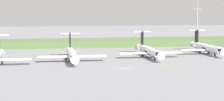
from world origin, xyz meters
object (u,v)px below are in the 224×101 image
at_px(regional_jet_fourth, 149,50).
at_px(safety_cone_front_marker, 163,64).
at_px(regional_jet_fifth, 206,47).
at_px(regional_jet_third, 72,54).
at_px(safety_cone_mid_marker, 172,64).
at_px(safety_cone_rear_marker, 185,64).
at_px(antenna_mast, 197,22).

xyz_separation_m(regional_jet_fourth, safety_cone_front_marker, (-0.40, -19.01, -2.26)).
xyz_separation_m(regional_jet_fourth, regional_jet_fifth, (25.35, 7.16, 0.00)).
height_order(regional_jet_third, regional_jet_fourth, same).
xyz_separation_m(regional_jet_fourth, safety_cone_mid_marker, (2.52, -19.38, -2.26)).
relative_size(safety_cone_front_marker, safety_cone_rear_marker, 1.00).
xyz_separation_m(regional_jet_fifth, safety_cone_mid_marker, (-22.83, -26.54, -2.26)).
height_order(regional_jet_fourth, regional_jet_fifth, same).
xyz_separation_m(antenna_mast, safety_cone_mid_marker, (-35.91, -69.02, -10.85)).
height_order(regional_jet_fourth, safety_cone_front_marker, regional_jet_fourth).
bearing_deg(safety_cone_front_marker, safety_cone_mid_marker, -7.31).
bearing_deg(safety_cone_mid_marker, regional_jet_third, 155.73).
xyz_separation_m(safety_cone_mid_marker, safety_cone_rear_marker, (4.09, -0.57, 0.00)).
height_order(regional_jet_fifth, safety_cone_mid_marker, regional_jet_fifth).
bearing_deg(regional_jet_fifth, safety_cone_front_marker, -134.55).
relative_size(regional_jet_fourth, safety_cone_front_marker, 56.36).
distance_m(regional_jet_fourth, regional_jet_fifth, 26.35).
relative_size(regional_jet_fourth, safety_cone_rear_marker, 56.36).
bearing_deg(regional_jet_fifth, regional_jet_third, -166.86).
bearing_deg(safety_cone_mid_marker, safety_cone_rear_marker, -7.91).
bearing_deg(antenna_mast, safety_cone_mid_marker, -117.48).
bearing_deg(safety_cone_mid_marker, antenna_mast, 62.52).
bearing_deg(antenna_mast, safety_cone_front_marker, -119.50).
height_order(regional_jet_fifth, safety_cone_front_marker, regional_jet_fifth).
xyz_separation_m(regional_jet_fourth, safety_cone_rear_marker, (6.62, -19.95, -2.26)).
distance_m(antenna_mast, safety_cone_rear_marker, 77.28).
height_order(antenna_mast, safety_cone_mid_marker, antenna_mast).
bearing_deg(safety_cone_rear_marker, regional_jet_third, 157.48).
distance_m(regional_jet_third, safety_cone_rear_marker, 38.06).
bearing_deg(regional_jet_fourth, regional_jet_third, -169.26).
relative_size(regional_jet_fifth, safety_cone_rear_marker, 56.36).
distance_m(regional_jet_fourth, safety_cone_mid_marker, 19.68).
bearing_deg(regional_jet_third, regional_jet_fifth, 13.14).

